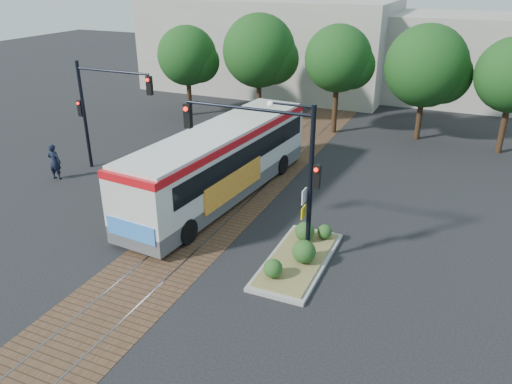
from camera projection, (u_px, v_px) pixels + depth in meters
ground at (202, 228)px, 21.93m from camera, size 120.00×120.00×0.00m
trackbed at (241, 193)px, 25.27m from camera, size 3.60×40.00×0.02m
tree_row at (335, 60)px, 33.24m from camera, size 26.40×5.60×7.67m
warehouses at (352, 50)px, 44.61m from camera, size 40.00×13.00×8.00m
city_bus at (222, 159)px, 24.24m from camera, size 3.97×13.26×3.50m
traffic_island at (299, 254)px, 19.28m from camera, size 2.20×5.20×1.13m
signal_pole_main at (279, 157)px, 18.14m from camera, size 5.49×0.46×6.00m
signal_pole_left at (99, 102)px, 26.75m from camera, size 4.99×0.34×6.00m
officer at (55, 162)px, 26.67m from camera, size 0.78×0.58×1.95m
parked_car at (240, 131)px, 32.95m from camera, size 4.51×2.47×1.24m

